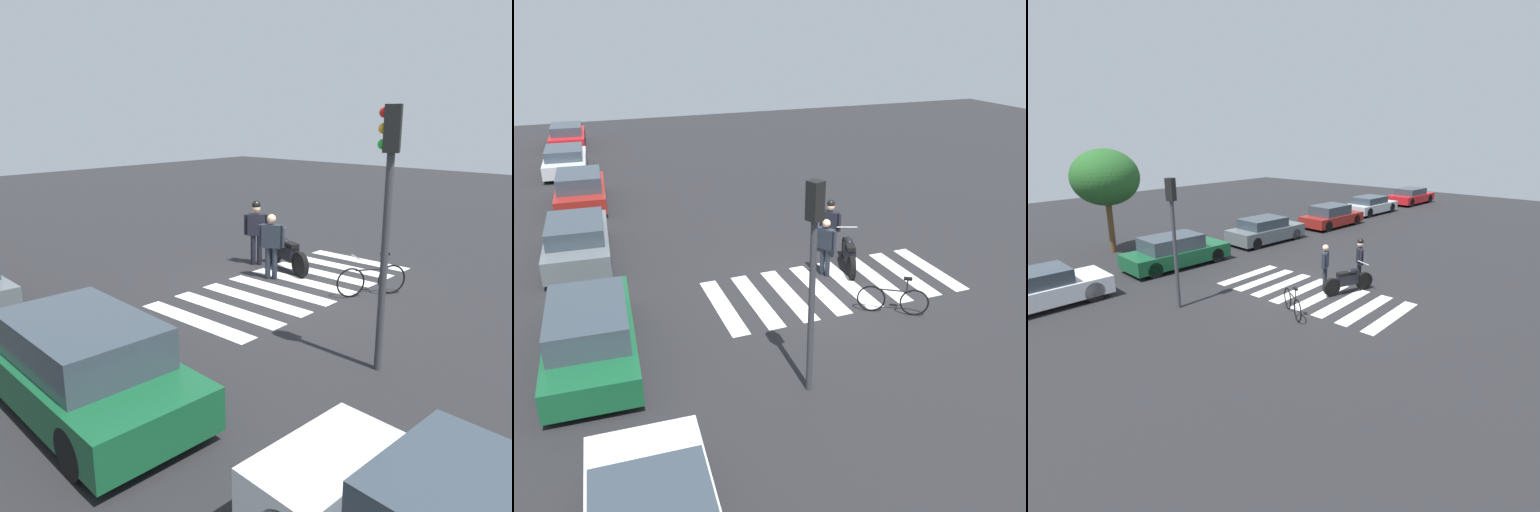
{
  "view_description": "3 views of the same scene",
  "coord_description": "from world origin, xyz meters",
  "views": [
    {
      "loc": [
        -7.71,
        9.86,
        4.09
      ],
      "look_at": [
        0.29,
        0.97,
        0.9
      ],
      "focal_mm": 37.18,
      "sensor_mm": 36.0,
      "label": 1
    },
    {
      "loc": [
        -11.69,
        6.44,
        6.69
      ],
      "look_at": [
        0.4,
        1.71,
        1.01
      ],
      "focal_mm": 37.87,
      "sensor_mm": 36.0,
      "label": 2
    },
    {
      "loc": [
        -11.39,
        -8.46,
        5.53
      ],
      "look_at": [
        0.1,
        1.35,
        1.13
      ],
      "focal_mm": 29.47,
      "sensor_mm": 36.0,
      "label": 3
    }
  ],
  "objects": [
    {
      "name": "car_green_compact",
      "position": [
        -1.18,
        6.42,
        0.65
      ],
      "size": [
        4.59,
        2.11,
        1.37
      ],
      "color": "black",
      "rests_on": "ground_plane"
    },
    {
      "name": "car_red_convertible",
      "position": [
        21.51,
        5.94,
        0.63
      ],
      "size": [
        4.59,
        2.17,
        1.29
      ],
      "color": "black",
      "rests_on": "ground_plane"
    },
    {
      "name": "car_white_van",
      "position": [
        -6.89,
        6.04,
        0.63
      ],
      "size": [
        4.48,
        2.04,
        1.28
      ],
      "color": "black",
      "rests_on": "ground_plane"
    },
    {
      "name": "police_motorcycle",
      "position": [
        0.94,
        -0.98,
        0.46
      ],
      "size": [
        2.0,
        0.97,
        1.05
      ],
      "color": "black",
      "rests_on": "ground_plane"
    },
    {
      "name": "street_tree_mid",
      "position": [
        -1.81,
        10.61,
        3.58
      ],
      "size": [
        3.07,
        3.07,
        4.9
      ],
      "color": "brown",
      "rests_on": "ground_plane"
    },
    {
      "name": "traffic_light_pole",
      "position": [
        -3.83,
        2.55,
        2.85
      ],
      "size": [
        0.36,
        0.31,
        4.24
      ],
      "color": "#38383D",
      "rests_on": "ground_plane"
    },
    {
      "name": "officer_on_foot",
      "position": [
        0.73,
        -0.09,
        0.96
      ],
      "size": [
        0.61,
        0.4,
        1.69
      ],
      "color": "#1E232D",
      "rests_on": "ground_plane"
    },
    {
      "name": "crosswalk_stripes",
      "position": [
        0.0,
        -0.0,
        0.0
      ],
      "size": [
        3.03,
        6.75,
        0.01
      ],
      "color": "silver",
      "rests_on": "ground_plane"
    },
    {
      "name": "car_grey_coupe",
      "position": [
        4.45,
        6.36,
        0.63
      ],
      "size": [
        4.29,
        2.1,
        1.31
      ],
      "color": "black",
      "rests_on": "ground_plane"
    },
    {
      "name": "car_silver_sedan",
      "position": [
        15.45,
        6.28,
        0.61
      ],
      "size": [
        4.4,
        2.17,
        1.24
      ],
      "color": "black",
      "rests_on": "ground_plane"
    },
    {
      "name": "officer_by_motorcycle",
      "position": [
        1.91,
        -0.83,
        1.06
      ],
      "size": [
        0.55,
        0.46,
        1.83
      ],
      "color": "black",
      "rests_on": "ground_plane"
    },
    {
      "name": "car_maroon_wagon",
      "position": [
        9.98,
        5.93,
        0.64
      ],
      "size": [
        4.28,
        2.12,
        1.34
      ],
      "color": "black",
      "rests_on": "ground_plane"
    },
    {
      "name": "ground_plane",
      "position": [
        0.0,
        0.0,
        0.0
      ],
      "size": [
        60.0,
        60.0,
        0.0
      ],
      "primitive_type": "plane",
      "color": "#232326"
    },
    {
      "name": "leaning_bicycle",
      "position": [
        -1.85,
        -0.67,
        0.39
      ],
      "size": [
        0.99,
        1.48,
        1.01
      ],
      "color": "black",
      "rests_on": "ground_plane"
    }
  ]
}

